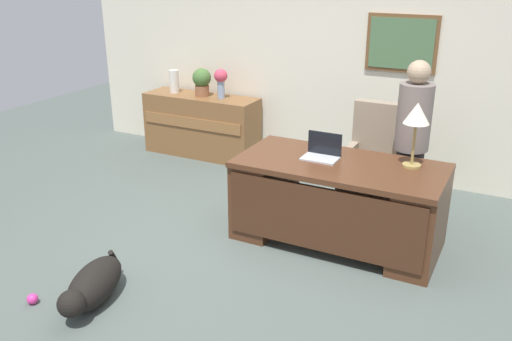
% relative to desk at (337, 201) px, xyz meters
% --- Properties ---
extents(ground_plane, '(12.00, 12.00, 0.00)m').
position_rel_desk_xyz_m(ground_plane, '(-0.72, -0.71, -0.42)').
color(ground_plane, '#4C5651').
extents(back_wall, '(7.00, 0.16, 2.70)m').
position_rel_desk_xyz_m(back_wall, '(-0.71, 1.88, 0.93)').
color(back_wall, beige).
rests_on(back_wall, ground_plane).
extents(desk, '(1.84, 0.90, 0.78)m').
position_rel_desk_xyz_m(desk, '(0.00, 0.00, 0.00)').
color(desk, '#4C2B19').
rests_on(desk, ground_plane).
extents(credenza, '(1.55, 0.50, 0.81)m').
position_rel_desk_xyz_m(credenza, '(-2.42, 1.53, -0.02)').
color(credenza, brown).
rests_on(credenza, ground_plane).
extents(armchair, '(0.60, 0.59, 1.11)m').
position_rel_desk_xyz_m(armchair, '(0.10, 0.88, 0.07)').
color(armchair, gray).
rests_on(armchair, ground_plane).
extents(person_standing, '(0.32, 0.32, 1.62)m').
position_rel_desk_xyz_m(person_standing, '(0.47, 0.70, 0.41)').
color(person_standing, '#262323').
rests_on(person_standing, ground_plane).
extents(dog_lying, '(0.46, 0.82, 0.30)m').
position_rel_desk_xyz_m(dog_lying, '(-1.32, -1.76, -0.27)').
color(dog_lying, black).
rests_on(dog_lying, ground_plane).
extents(laptop, '(0.32, 0.22, 0.23)m').
position_rel_desk_xyz_m(laptop, '(-0.20, 0.08, 0.41)').
color(laptop, '#B2B5BA').
rests_on(laptop, desk).
extents(desk_lamp, '(0.22, 0.22, 0.57)m').
position_rel_desk_xyz_m(desk_lamp, '(0.58, 0.22, 0.80)').
color(desk_lamp, '#9E8447').
rests_on(desk_lamp, desk).
extents(vase_with_flowers, '(0.17, 0.17, 0.38)m').
position_rel_desk_xyz_m(vase_with_flowers, '(-2.11, 1.54, 0.62)').
color(vase_with_flowers, '#8398B5').
rests_on(vase_with_flowers, credenza).
extents(vase_empty, '(0.13, 0.13, 0.30)m').
position_rel_desk_xyz_m(vase_empty, '(-2.83, 1.54, 0.53)').
color(vase_empty, silver).
rests_on(vase_empty, credenza).
extents(potted_plant, '(0.24, 0.24, 0.36)m').
position_rel_desk_xyz_m(potted_plant, '(-2.40, 1.54, 0.58)').
color(potted_plant, brown).
rests_on(potted_plant, credenza).
extents(dog_toy_ball, '(0.08, 0.08, 0.08)m').
position_rel_desk_xyz_m(dog_toy_ball, '(-1.73, -1.99, -0.38)').
color(dog_toy_ball, '#D8338C').
rests_on(dog_toy_ball, ground_plane).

